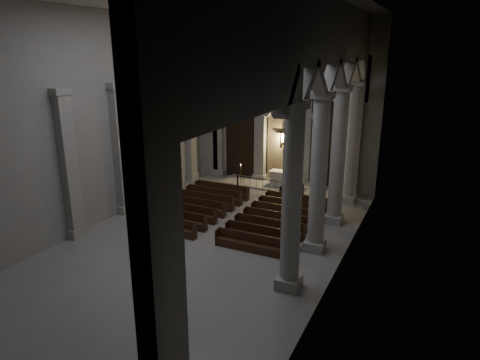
{
  "coord_description": "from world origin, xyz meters",
  "views": [
    {
      "loc": [
        10.63,
        -18.1,
        9.85
      ],
      "look_at": [
        0.55,
        3.0,
        2.68
      ],
      "focal_mm": 32.0,
      "sensor_mm": 36.0,
      "label": 1
    }
  ],
  "objects_px": {
    "candle_stand_left": "(241,179)",
    "pews": "(235,215)",
    "worshipper": "(281,195)",
    "altar_rail": "(269,184)",
    "altar": "(284,178)",
    "candle_stand_right": "(301,192)"
  },
  "relations": [
    {
      "from": "candle_stand_right",
      "to": "pews",
      "type": "bearing_deg",
      "value": -113.08
    },
    {
      "from": "candle_stand_right",
      "to": "altar",
      "type": "bearing_deg",
      "value": 138.33
    },
    {
      "from": "altar_rail",
      "to": "pews",
      "type": "bearing_deg",
      "value": -90.0
    },
    {
      "from": "worshipper",
      "to": "candle_stand_right",
      "type": "bearing_deg",
      "value": 67.48
    },
    {
      "from": "altar",
      "to": "altar_rail",
      "type": "height_order",
      "value": "altar"
    },
    {
      "from": "pews",
      "to": "worshipper",
      "type": "relative_size",
      "value": 7.73
    },
    {
      "from": "pews",
      "to": "candle_stand_right",
      "type": "bearing_deg",
      "value": 66.92
    },
    {
      "from": "altar",
      "to": "pews",
      "type": "distance_m",
      "value": 7.22
    },
    {
      "from": "pews",
      "to": "worshipper",
      "type": "height_order",
      "value": "worshipper"
    },
    {
      "from": "altar",
      "to": "candle_stand_left",
      "type": "relative_size",
      "value": 1.35
    },
    {
      "from": "candle_stand_right",
      "to": "pews",
      "type": "height_order",
      "value": "candle_stand_right"
    },
    {
      "from": "altar",
      "to": "candle_stand_right",
      "type": "distance_m",
      "value": 2.45
    },
    {
      "from": "candle_stand_left",
      "to": "pews",
      "type": "xyz_separation_m",
      "value": [
        2.62,
        -6.35,
        -0.14
      ]
    },
    {
      "from": "altar",
      "to": "candle_stand_left",
      "type": "height_order",
      "value": "candle_stand_left"
    },
    {
      "from": "candle_stand_left",
      "to": "altar_rail",
      "type": "bearing_deg",
      "value": -16.64
    },
    {
      "from": "worshipper",
      "to": "candle_stand_left",
      "type": "bearing_deg",
      "value": 150.72
    },
    {
      "from": "altar_rail",
      "to": "candle_stand_left",
      "type": "bearing_deg",
      "value": 163.36
    },
    {
      "from": "altar_rail",
      "to": "candle_stand_right",
      "type": "height_order",
      "value": "candle_stand_right"
    },
    {
      "from": "candle_stand_left",
      "to": "worshipper",
      "type": "bearing_deg",
      "value": -31.84
    },
    {
      "from": "altar",
      "to": "worshipper",
      "type": "xyz_separation_m",
      "value": [
        0.97,
        -3.41,
        -0.09
      ]
    },
    {
      "from": "candle_stand_left",
      "to": "pews",
      "type": "relative_size",
      "value": 0.17
    },
    {
      "from": "candle_stand_left",
      "to": "worshipper",
      "type": "relative_size",
      "value": 1.31
    }
  ]
}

